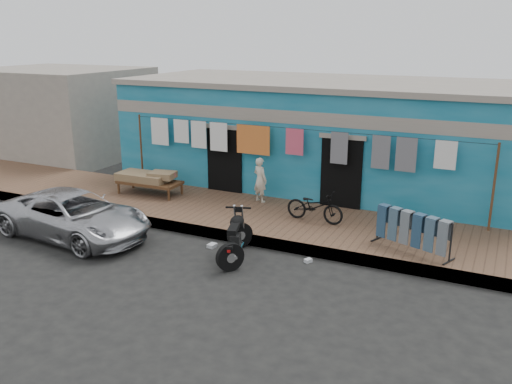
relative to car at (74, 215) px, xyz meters
The scene contains 15 objects.
ground 3.99m from the car, ahead, with size 80.00×80.00×0.00m, color black.
sidewalk 4.86m from the car, 35.46° to the left, with size 28.00×3.00×0.25m, color brown.
curb 4.20m from the car, 19.01° to the left, with size 28.00×0.10×0.25m, color gray.
building 7.94m from the car, 59.87° to the left, with size 12.20×5.20×3.36m.
neighbor_left 9.87m from the car, 136.01° to the left, with size 6.00×5.00×3.40m, color #9E9384.
clothesline 5.49m from the car, 49.42° to the left, with size 10.06×0.06×2.10m.
car is the anchor object (origin of this frame).
seated_person 4.91m from the car, 50.48° to the left, with size 0.45×0.30×1.24m, color beige.
bicycle 5.80m from the car, 29.86° to the left, with size 0.52×1.46×0.95m, color black.
motorcycle 4.10m from the car, ahead, with size 1.04×1.70×1.04m, color black, non-canonical shape.
charpoy 3.08m from the car, 91.04° to the left, with size 1.95×0.97×0.65m, color brown, non-canonical shape.
jeans_rack 7.80m from the car, 15.07° to the left, with size 1.84×1.01×0.88m, color black, non-canonical shape.
litter_a 4.04m from the car, 14.59° to the left, with size 0.16×0.12×0.07m, color silver.
litter_b 5.68m from the car, 10.27° to the left, with size 0.16×0.12×0.08m, color silver.
litter_c 3.44m from the car, 14.53° to the left, with size 0.20×0.16×0.08m, color silver.
Camera 1 is at (5.26, -8.92, 4.72)m, focal length 38.00 mm.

